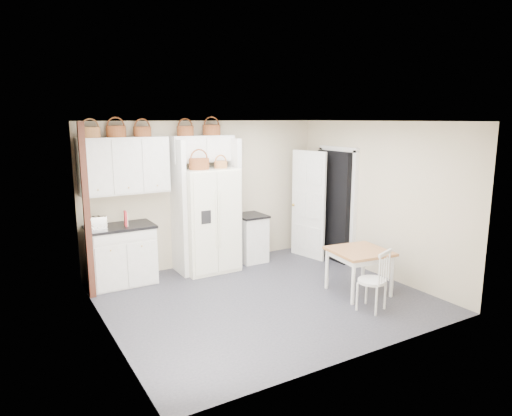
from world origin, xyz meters
TOP-DOWN VIEW (x-y plane):
  - floor at (0.00, 0.00)m, footprint 4.50×4.50m
  - ceiling at (0.00, 0.00)m, footprint 4.50×4.50m
  - wall_back at (0.00, 2.00)m, footprint 4.50×0.00m
  - wall_left at (-2.25, 0.00)m, footprint 0.00×4.00m
  - wall_right at (2.25, 0.00)m, footprint 0.00×4.00m
  - refrigerator at (-0.15, 1.63)m, footprint 0.93×0.75m
  - base_cab_left at (-1.66, 1.70)m, footprint 1.00×0.63m
  - base_cab_right at (0.74, 1.70)m, footprint 0.48×0.58m
  - dining_table at (1.36, -0.55)m, footprint 0.91×0.91m
  - windsor_chair at (1.07, -1.12)m, footprint 0.52×0.50m
  - counter_left at (-1.66, 1.70)m, footprint 1.04×0.67m
  - counter_right at (0.74, 1.70)m, footprint 0.52×0.62m
  - toaster at (-2.03, 1.61)m, footprint 0.31×0.20m
  - cookbook_red at (-1.58, 1.62)m, footprint 0.05×0.16m
  - cookbook_cream at (-1.57, 1.62)m, footprint 0.04×0.15m
  - basket_upper_a at (-1.98, 1.83)m, footprint 0.29×0.29m
  - basket_upper_b at (-1.60, 1.83)m, footprint 0.30×0.30m
  - basket_upper_c at (-1.18, 1.83)m, footprint 0.28×0.28m
  - basket_bridge_a at (-0.44, 1.83)m, footprint 0.29×0.29m
  - basket_bridge_b at (0.04, 1.83)m, footprint 0.32×0.32m
  - basket_fridge_a at (-0.34, 1.53)m, footprint 0.34×0.34m
  - basket_fridge_b at (0.06, 1.53)m, footprint 0.23×0.23m
  - upper_cabinet at (-1.50, 1.83)m, footprint 1.40×0.34m
  - bridge_cabinet at (-0.15, 1.83)m, footprint 1.12×0.34m
  - fridge_panel_left at (-0.66, 1.70)m, footprint 0.08×0.60m
  - fridge_panel_right at (0.36, 1.70)m, footprint 0.08×0.60m
  - trim_post at (-2.20, 1.35)m, footprint 0.09×0.09m
  - doorway_void at (2.16, 1.00)m, footprint 0.18×0.85m
  - door_slab at (1.80, 1.33)m, footprint 0.21×0.79m

SIDE VIEW (x-z plane):
  - floor at x=0.00m, z-range 0.00..0.00m
  - dining_table at x=1.36m, z-range 0.00..0.68m
  - base_cab_right at x=0.74m, z-range 0.00..0.85m
  - windsor_chair at x=1.07m, z-range 0.00..0.85m
  - base_cab_left at x=-1.66m, z-range 0.00..0.93m
  - counter_right at x=0.74m, z-range 0.85..0.88m
  - refrigerator at x=-0.15m, z-range 0.00..1.80m
  - counter_left at x=-1.66m, z-range 0.93..0.97m
  - doorway_void at x=2.16m, z-range 0.00..2.05m
  - door_slab at x=1.80m, z-range 0.00..2.05m
  - toaster at x=-2.03m, z-range 0.97..1.17m
  - cookbook_cream at x=-1.57m, z-range 0.97..1.19m
  - cookbook_red at x=-1.58m, z-range 0.97..1.20m
  - fridge_panel_left at x=-0.66m, z-range 0.00..2.30m
  - fridge_panel_right at x=0.36m, z-range 0.00..2.30m
  - wall_back at x=0.00m, z-range -0.95..3.55m
  - wall_left at x=-2.25m, z-range -0.70..3.30m
  - wall_right at x=2.25m, z-range -0.70..3.30m
  - trim_post at x=-2.20m, z-range 0.00..2.60m
  - basket_fridge_b at x=0.06m, z-range 1.80..1.93m
  - basket_fridge_a at x=-0.34m, z-range 1.80..1.99m
  - upper_cabinet at x=-1.50m, z-range 1.45..2.35m
  - bridge_cabinet at x=-0.15m, z-range 1.90..2.35m
  - basket_upper_c at x=-1.18m, z-range 2.35..2.51m
  - basket_upper_a at x=-1.98m, z-range 2.35..2.51m
  - basket_bridge_a at x=-0.44m, z-range 2.35..2.51m
  - basket_upper_b at x=-1.60m, z-range 2.35..2.53m
  - basket_bridge_b at x=0.04m, z-range 2.35..2.53m
  - ceiling at x=0.00m, z-range 2.60..2.60m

